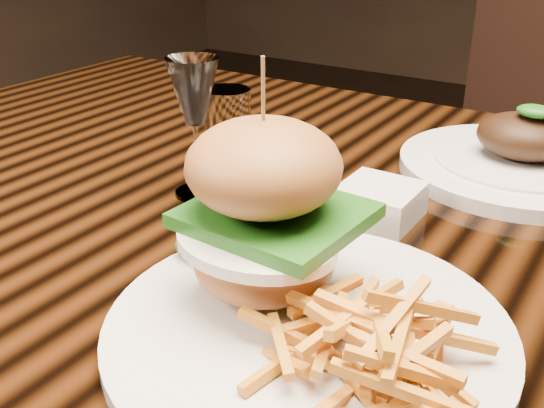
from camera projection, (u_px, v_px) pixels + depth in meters
The scene contains 7 objects.
dining_table at pixel (361, 269), 0.75m from camera, with size 1.60×0.90×0.75m.
burger_plate at pixel (298, 273), 0.49m from camera, with size 0.32×0.32×0.21m.
ramekin at pixel (379, 202), 0.69m from camera, with size 0.08×0.08×0.04m, color silver.
wine_glass at pixel (194, 97), 0.71m from camera, with size 0.06×0.06×0.16m.
water_tumbler at pixel (228, 120), 0.87m from camera, with size 0.06×0.06×0.09m, color white.
far_dish at pixel (519, 160), 0.80m from camera, with size 0.30×0.30×0.09m.
chair_far at pixel (523, 152), 1.48m from camera, with size 0.57×0.57×0.95m.
Camera 1 is at (0.26, -0.60, 1.06)m, focal length 42.00 mm.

